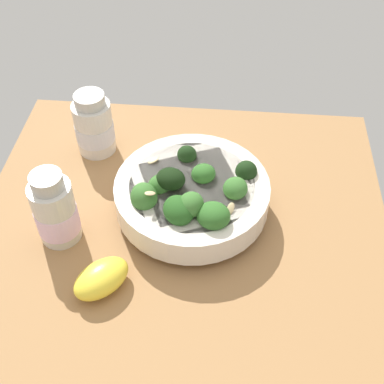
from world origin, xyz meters
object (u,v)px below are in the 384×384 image
object	(u,v)px
lemon_wedge	(101,278)
bottle_tall	(55,212)
bottle_short	(94,126)
bowl_of_broccoli	(192,194)

from	to	relation	value
lemon_wedge	bottle_tall	distance (cm)	11.89
bottle_short	bottle_tall	bearing A→B (deg)	176.61
lemon_wedge	bottle_tall	bearing A→B (deg)	43.48
bottle_tall	bottle_short	xyz separation A→B (cm)	(19.18, -1.13, -0.16)
bottle_tall	lemon_wedge	bearing A→B (deg)	-136.52
lemon_wedge	bottle_short	bearing A→B (deg)	13.83
bottle_tall	bottle_short	world-z (taller)	bottle_tall
lemon_wedge	bottle_short	xyz separation A→B (cm)	(27.52, 6.77, 2.90)
bowl_of_broccoli	bottle_tall	xyz separation A→B (cm)	(-6.12, 18.56, 1.14)
bottle_tall	bottle_short	distance (cm)	19.22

